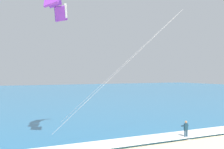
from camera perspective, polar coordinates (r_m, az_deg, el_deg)
sea at (r=81.25m, az=-14.05°, el=-3.96°), size 200.00×120.00×0.20m
surf_foam at (r=26.94m, az=13.56°, el=-12.21°), size 200.00×2.57×0.04m
surfboard at (r=26.53m, az=15.16°, el=-12.84°), size 0.60×1.44×0.09m
kitesurfer at (r=26.35m, az=15.14°, el=-10.89°), size 0.55×0.56×1.69m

